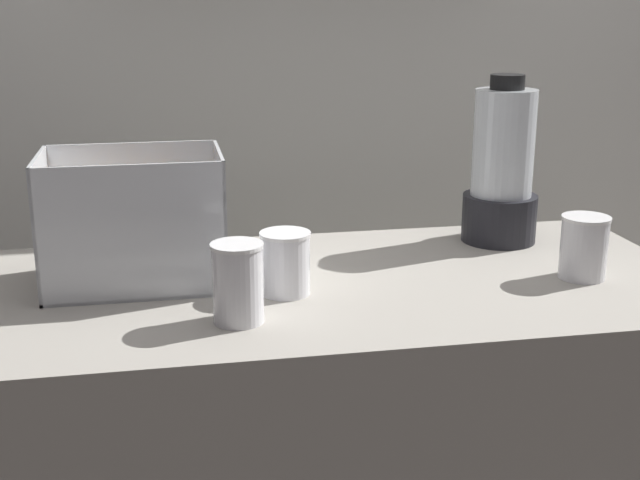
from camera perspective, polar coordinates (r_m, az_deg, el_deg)
back_wall_unit at (r=2.20m, az=-3.81°, el=12.74°), size 2.60×0.24×2.50m
carrot_display_bin at (r=1.54m, az=-12.57°, el=-0.18°), size 0.32×0.22×0.24m
blender_pitcher at (r=1.79m, az=12.32°, el=4.51°), size 0.16×0.16×0.35m
juice_cup_pomegranate_far_left at (r=1.33m, az=-5.63°, el=-3.26°), size 0.09×0.09×0.13m
juice_cup_orange_left at (r=1.46m, az=-2.37°, el=-1.87°), size 0.09×0.09×0.11m
juice_cup_mango_middle at (r=1.61m, az=17.56°, el=-0.77°), size 0.09×0.09×0.12m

